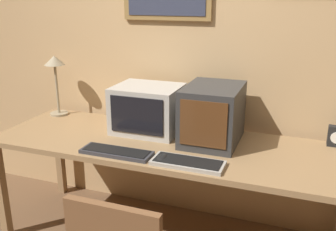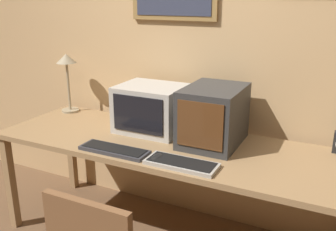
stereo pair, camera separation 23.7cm
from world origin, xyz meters
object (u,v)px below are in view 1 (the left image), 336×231
keyboard_side (188,163)px  mouse_near_keyboard (162,158)px  monitor_right (213,114)px  keyboard_main (117,152)px  desk_lamp (55,70)px  monitor_left (148,109)px

keyboard_side → mouse_near_keyboard: (-0.16, -0.00, 0.00)m
monitor_right → mouse_near_keyboard: monitor_right is taller
keyboard_main → desk_lamp: (-0.80, 0.54, 0.35)m
monitor_right → keyboard_side: 0.44m
monitor_right → desk_lamp: size_ratio=1.01×
keyboard_main → keyboard_side: size_ratio=1.07×
mouse_near_keyboard → desk_lamp: (-1.09, 0.54, 0.34)m
keyboard_main → keyboard_side: 0.45m
monitor_right → desk_lamp: desk_lamp is taller
monitor_right → keyboard_main: (-0.49, -0.41, -0.17)m
monitor_left → mouse_near_keyboard: monitor_left is taller
keyboard_side → desk_lamp: desk_lamp is taller
monitor_left → monitor_right: monitor_right is taller
monitor_right → monitor_left: bearing=175.9°
keyboard_main → keyboard_side: bearing=0.5°
keyboard_main → mouse_near_keyboard: (0.29, 0.00, 0.00)m
keyboard_main → desk_lamp: bearing=145.8°
desk_lamp → monitor_right: bearing=-6.1°
keyboard_side → desk_lamp: size_ratio=0.88×
monitor_left → monitor_right: bearing=-4.1°
desk_lamp → mouse_near_keyboard: bearing=-26.4°
keyboard_main → desk_lamp: 1.03m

